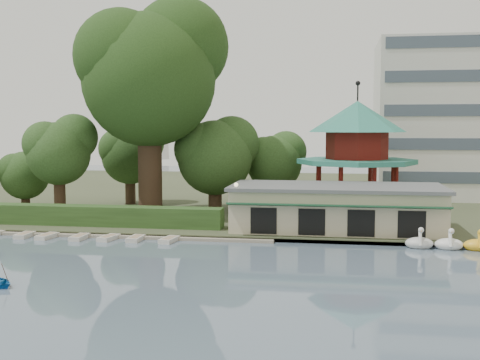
% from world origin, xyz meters
% --- Properties ---
extents(ground_plane, '(220.00, 220.00, 0.00)m').
position_xyz_m(ground_plane, '(0.00, 0.00, 0.00)').
color(ground_plane, slate).
rests_on(ground_plane, ground).
extents(shore, '(220.00, 70.00, 0.40)m').
position_xyz_m(shore, '(0.00, 52.00, 0.20)').
color(shore, '#424930').
rests_on(shore, ground).
extents(embankment, '(220.00, 0.60, 0.30)m').
position_xyz_m(embankment, '(0.00, 17.30, 0.15)').
color(embankment, gray).
rests_on(embankment, ground).
extents(dock, '(34.00, 1.60, 0.24)m').
position_xyz_m(dock, '(-12.00, 17.20, 0.12)').
color(dock, gray).
rests_on(dock, ground).
extents(boathouse, '(18.60, 9.39, 3.90)m').
position_xyz_m(boathouse, '(10.00, 21.97, 2.37)').
color(boathouse, beige).
rests_on(boathouse, shore).
extents(pavilion, '(12.40, 12.40, 13.50)m').
position_xyz_m(pavilion, '(12.00, 32.00, 7.48)').
color(pavilion, beige).
rests_on(pavilion, shore).
extents(broadcast_tower, '(8.00, 8.00, 96.00)m').
position_xyz_m(broadcast_tower, '(-42.00, 140.00, 33.98)').
color(broadcast_tower, silver).
rests_on(broadcast_tower, ground).
extents(hedge, '(30.00, 2.00, 1.80)m').
position_xyz_m(hedge, '(-15.00, 20.50, 1.30)').
color(hedge, '#2E4E20').
rests_on(hedge, shore).
extents(lamp_post, '(0.36, 0.36, 4.28)m').
position_xyz_m(lamp_post, '(1.50, 19.00, 3.34)').
color(lamp_post, black).
rests_on(lamp_post, shore).
extents(big_tree, '(14.95, 13.93, 22.45)m').
position_xyz_m(big_tree, '(-8.82, 28.22, 15.34)').
color(big_tree, '#3A281C').
rests_on(big_tree, shore).
extents(small_trees, '(39.23, 16.68, 10.38)m').
position_xyz_m(small_trees, '(-10.58, 31.85, 6.33)').
color(small_trees, '#3A281C').
rests_on(small_trees, shore).
extents(moored_rowboats, '(24.56, 2.73, 0.36)m').
position_xyz_m(moored_rowboats, '(-15.33, 15.83, 0.18)').
color(moored_rowboats, beige).
rests_on(moored_rowboats, ground).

